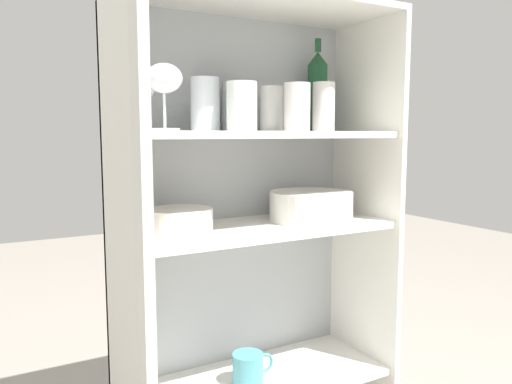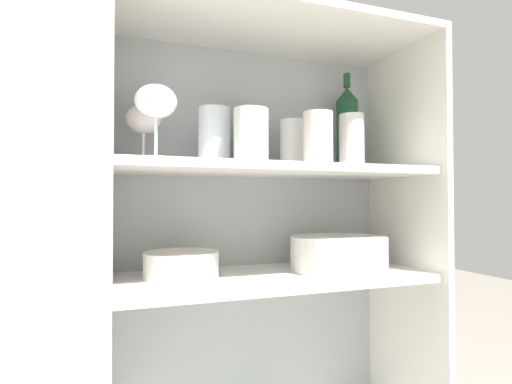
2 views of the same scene
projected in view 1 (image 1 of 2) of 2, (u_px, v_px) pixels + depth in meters
cupboard_back_panel at (234, 236)px, 1.61m from camera, size 0.82×0.02×1.36m
cupboard_side_left at (123, 263)px, 1.27m from camera, size 0.02×0.34×1.36m
cupboard_side_right at (363, 233)px, 1.66m from camera, size 0.02×0.34×1.36m
cupboard_top_panel at (259, 2)px, 1.39m from camera, size 0.82×0.34×0.02m
shelf_board_lower at (259, 380)px, 1.52m from camera, size 0.78×0.31×0.02m
shelf_board_middle at (259, 228)px, 1.46m from camera, size 0.78×0.31×0.02m
shelf_board_upper at (259, 135)px, 1.43m from camera, size 0.78×0.31×0.02m
cupboard_door at (144, 312)px, 0.92m from camera, size 0.11×0.40×1.36m
tumbler_glass_0 at (205, 104)px, 1.37m from camera, size 0.08×0.08×0.15m
tumbler_glass_1 at (297, 107)px, 1.42m from camera, size 0.08×0.08×0.14m
tumbler_glass_2 at (242, 106)px, 1.33m from camera, size 0.08×0.08×0.13m
tumbler_glass_3 at (324, 107)px, 1.52m from camera, size 0.07×0.07×0.15m
tumbler_glass_4 at (271, 109)px, 1.50m from camera, size 0.07×0.07×0.13m
tumbler_glass_5 at (236, 107)px, 1.47m from camera, size 0.08×0.08×0.14m
wine_glass_0 at (139, 89)px, 1.33m from camera, size 0.09×0.09×0.15m
wine_glass_1 at (164, 81)px, 1.20m from camera, size 0.09×0.09×0.16m
wine_bottle at (317, 91)px, 1.62m from camera, size 0.06×0.06×0.30m
plate_stack_white at (311, 206)px, 1.53m from camera, size 0.25×0.25×0.09m
mixing_bowl_large at (180, 219)px, 1.37m from camera, size 0.18×0.18×0.06m
coffee_mug_primary at (249, 369)px, 1.47m from camera, size 0.13×0.09×0.09m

